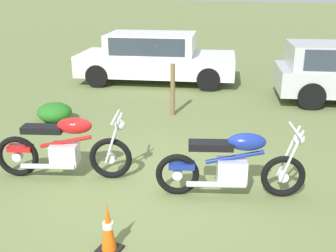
{
  "coord_description": "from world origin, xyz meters",
  "views": [
    {
      "loc": [
        2.49,
        -4.87,
        2.83
      ],
      "look_at": [
        0.1,
        0.54,
        0.76
      ],
      "focal_mm": 44.01,
      "sensor_mm": 36.0,
      "label": 1
    }
  ],
  "objects_px": {
    "motorcycle_red": "(65,148)",
    "traffic_cone": "(108,229)",
    "car_white": "(155,55)",
    "fence_post_wooden": "(173,90)",
    "motorcycle_blue": "(233,164)",
    "shrub_low": "(55,112)"
  },
  "relations": [
    {
      "from": "motorcycle_red",
      "to": "shrub_low",
      "type": "xyz_separation_m",
      "value": [
        -1.88,
        2.09,
        -0.28
      ]
    },
    {
      "from": "car_white",
      "to": "traffic_cone",
      "type": "height_order",
      "value": "car_white"
    },
    {
      "from": "car_white",
      "to": "traffic_cone",
      "type": "relative_size",
      "value": 8.16
    },
    {
      "from": "car_white",
      "to": "fence_post_wooden",
      "type": "xyz_separation_m",
      "value": [
        1.77,
        -2.78,
        -0.22
      ]
    },
    {
      "from": "traffic_cone",
      "to": "fence_post_wooden",
      "type": "bearing_deg",
      "value": 105.1
    },
    {
      "from": "fence_post_wooden",
      "to": "motorcycle_red",
      "type": "bearing_deg",
      "value": -94.2
    },
    {
      "from": "motorcycle_blue",
      "to": "traffic_cone",
      "type": "xyz_separation_m",
      "value": [
        -0.9,
        -1.78,
        -0.2
      ]
    },
    {
      "from": "motorcycle_blue",
      "to": "shrub_low",
      "type": "distance_m",
      "value": 4.64
    },
    {
      "from": "motorcycle_blue",
      "to": "fence_post_wooden",
      "type": "distance_m",
      "value": 3.77
    },
    {
      "from": "motorcycle_red",
      "to": "car_white",
      "type": "height_order",
      "value": "car_white"
    },
    {
      "from": "shrub_low",
      "to": "traffic_cone",
      "type": "bearing_deg",
      "value": -44.78
    },
    {
      "from": "motorcycle_red",
      "to": "fence_post_wooden",
      "type": "relative_size",
      "value": 1.7
    },
    {
      "from": "car_white",
      "to": "traffic_cone",
      "type": "bearing_deg",
      "value": -83.95
    },
    {
      "from": "motorcycle_red",
      "to": "traffic_cone",
      "type": "bearing_deg",
      "value": -61.15
    },
    {
      "from": "car_white",
      "to": "fence_post_wooden",
      "type": "height_order",
      "value": "car_white"
    },
    {
      "from": "motorcycle_red",
      "to": "traffic_cone",
      "type": "xyz_separation_m",
      "value": [
        1.56,
        -1.32,
        -0.21
      ]
    },
    {
      "from": "fence_post_wooden",
      "to": "traffic_cone",
      "type": "height_order",
      "value": "fence_post_wooden"
    },
    {
      "from": "motorcycle_blue",
      "to": "shrub_low",
      "type": "bearing_deg",
      "value": 138.06
    },
    {
      "from": "traffic_cone",
      "to": "motorcycle_red",
      "type": "bearing_deg",
      "value": 139.8
    },
    {
      "from": "car_white",
      "to": "shrub_low",
      "type": "relative_size",
      "value": 6.49
    },
    {
      "from": "motorcycle_red",
      "to": "car_white",
      "type": "distance_m",
      "value": 6.49
    },
    {
      "from": "shrub_low",
      "to": "traffic_cone",
      "type": "distance_m",
      "value": 4.85
    }
  ]
}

